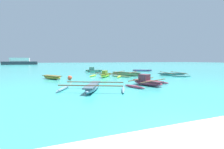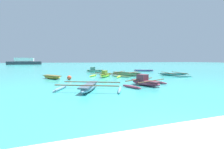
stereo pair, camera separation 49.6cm
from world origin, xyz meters
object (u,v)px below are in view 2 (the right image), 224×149
at_px(moored_boat_7, 126,74).
at_px(mooring_buoy_0, 69,78).
at_px(moored_boat_1, 145,82).
at_px(moored_boat_3, 89,87).
at_px(moored_boat_5, 174,74).
at_px(moored_boat_6, 144,70).
at_px(moored_boat_4, 52,77).
at_px(distant_ferry, 25,62).
at_px(moored_boat_2, 106,75).
at_px(moored_boat_0, 95,70).

height_order(moored_boat_7, mooring_buoy_0, moored_boat_7).
bearing_deg(moored_boat_1, moored_boat_3, -105.25).
relative_size(moored_boat_5, moored_boat_6, 1.36).
height_order(moored_boat_3, moored_boat_4, moored_boat_3).
relative_size(moored_boat_3, moored_boat_5, 0.99).
height_order(moored_boat_6, moored_boat_7, moored_boat_7).
relative_size(moored_boat_3, moored_boat_6, 1.35).
bearing_deg(moored_boat_5, moored_boat_1, -130.11).
relative_size(moored_boat_5, moored_boat_7, 1.13).
height_order(moored_boat_6, distant_ferry, distant_ferry).
bearing_deg(moored_boat_4, moored_boat_2, 51.07).
distance_m(moored_boat_1, distant_ferry, 70.40).
distance_m(moored_boat_3, distant_ferry, 69.61).
relative_size(moored_boat_2, moored_boat_7, 0.96).
relative_size(moored_boat_3, moored_boat_7, 1.12).
height_order(moored_boat_0, distant_ferry, distant_ferry).
bearing_deg(moored_boat_6, moored_boat_0, -159.78).
bearing_deg(moored_boat_4, moored_boat_5, 47.49).
relative_size(moored_boat_4, moored_boat_7, 0.58).
xyz_separation_m(moored_boat_4, distant_ferry, (-15.86, 59.75, 1.02)).
height_order(moored_boat_3, moored_boat_5, moored_boat_3).
bearing_deg(mooring_buoy_0, moored_boat_0, 63.75).
height_order(moored_boat_1, moored_boat_4, moored_boat_1).
xyz_separation_m(moored_boat_3, moored_boat_4, (-2.82, 7.30, -0.01)).
bearing_deg(moored_boat_7, moored_boat_1, -54.98).
xyz_separation_m(moored_boat_0, moored_boat_3, (-3.26, -14.80, -0.08)).
xyz_separation_m(moored_boat_0, distant_ferry, (-21.94, 52.25, 0.93)).
height_order(moored_boat_0, moored_boat_2, moored_boat_0).
distance_m(moored_boat_2, moored_boat_6, 11.15).
bearing_deg(moored_boat_5, moored_boat_6, 103.35).
bearing_deg(moored_boat_2, moored_boat_1, -130.56).
bearing_deg(moored_boat_7, distant_ferry, 159.04).
bearing_deg(moored_boat_6, mooring_buoy_0, -123.12).
bearing_deg(moored_boat_3, moored_boat_0, 11.19).
height_order(moored_boat_5, mooring_buoy_0, mooring_buoy_0).
xyz_separation_m(moored_boat_0, moored_boat_4, (-6.08, -7.50, -0.09)).
distance_m(moored_boat_2, moored_boat_7, 2.88).
distance_m(moored_boat_1, moored_boat_3, 4.57).
bearing_deg(distant_ferry, moored_boat_7, -67.45).
height_order(moored_boat_1, mooring_buoy_0, moored_boat_1).
bearing_deg(moored_boat_5, moored_boat_4, -170.90).
xyz_separation_m(moored_boat_4, moored_boat_7, (8.79, 0.40, 0.03)).
bearing_deg(moored_boat_2, moored_boat_4, 127.60).
relative_size(moored_boat_1, moored_boat_7, 0.94).
height_order(moored_boat_0, moored_boat_3, moored_boat_0).
bearing_deg(moored_boat_5, mooring_buoy_0, -165.62).
distance_m(moored_boat_0, mooring_buoy_0, 9.84).
relative_size(moored_boat_4, moored_boat_6, 0.70).
bearing_deg(distant_ferry, moored_boat_4, -75.13).
xyz_separation_m(moored_boat_5, moored_boat_6, (-0.10, 7.62, -0.00)).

